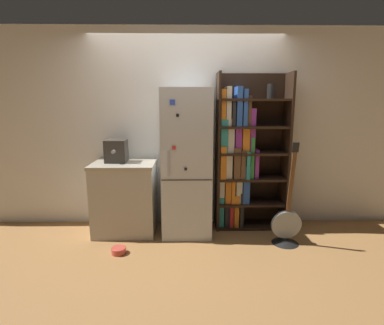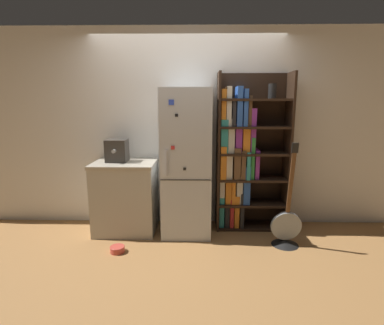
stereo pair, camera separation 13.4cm
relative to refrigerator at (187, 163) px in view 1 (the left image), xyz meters
The scene contains 8 objects.
ground_plane 0.92m from the refrigerator, 89.98° to the right, with size 16.00×16.00×0.00m, color #A87542.
wall_back 0.52m from the refrigerator, 89.99° to the left, with size 8.00×0.05×2.60m.
refrigerator is the anchor object (origin of this frame).
bookshelf 0.75m from the refrigerator, 13.10° to the left, with size 0.91×0.36×2.02m.
kitchen_counter 0.91m from the refrigerator, behind, with size 0.78×0.63×0.91m.
espresso_machine 0.90m from the refrigerator, behind, with size 0.26×0.30×0.28m.
guitar 1.43m from the refrigerator, 18.01° to the right, with size 0.35×0.32×1.23m.
pet_bowl 1.29m from the refrigerator, 142.00° to the right, with size 0.17×0.17×0.07m.
Camera 1 is at (0.01, -3.54, 1.64)m, focal length 28.00 mm.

